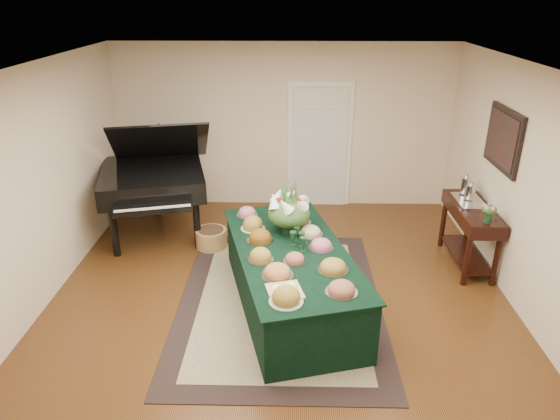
{
  "coord_description": "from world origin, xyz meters",
  "views": [
    {
      "loc": [
        0.12,
        -5.05,
        3.41
      ],
      "look_at": [
        0.0,
        0.3,
        1.05
      ],
      "focal_mm": 32.0,
      "sensor_mm": 36.0,
      "label": 1
    }
  ],
  "objects_px": {
    "buffet_table": "(291,277)",
    "floral_centerpiece": "(289,208)",
    "grand_piano": "(154,178)",
    "mahogany_sideboard": "(471,220)"
  },
  "relations": [
    {
      "from": "buffet_table",
      "to": "floral_centerpiece",
      "type": "bearing_deg",
      "value": 93.44
    },
    {
      "from": "floral_centerpiece",
      "to": "grand_piano",
      "type": "bearing_deg",
      "value": 144.47
    },
    {
      "from": "grand_piano",
      "to": "mahogany_sideboard",
      "type": "xyz_separation_m",
      "value": [
        4.38,
        -0.85,
        -0.24
      ]
    },
    {
      "from": "grand_piano",
      "to": "buffet_table",
      "type": "bearing_deg",
      "value": -42.76
    },
    {
      "from": "floral_centerpiece",
      "to": "mahogany_sideboard",
      "type": "height_order",
      "value": "floral_centerpiece"
    },
    {
      "from": "grand_piano",
      "to": "mahogany_sideboard",
      "type": "distance_m",
      "value": 4.47
    },
    {
      "from": "mahogany_sideboard",
      "to": "floral_centerpiece",
      "type": "bearing_deg",
      "value": -166.55
    },
    {
      "from": "buffet_table",
      "to": "floral_centerpiece",
      "type": "relative_size",
      "value": 5.2
    },
    {
      "from": "buffet_table",
      "to": "floral_centerpiece",
      "type": "xyz_separation_m",
      "value": [
        -0.03,
        0.44,
        0.68
      ]
    },
    {
      "from": "grand_piano",
      "to": "mahogany_sideboard",
      "type": "bearing_deg",
      "value": -11.01
    }
  ]
}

